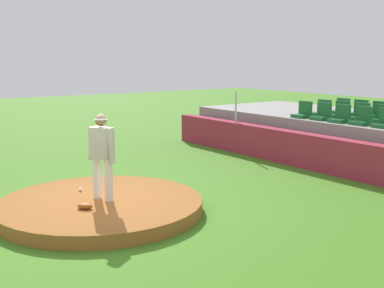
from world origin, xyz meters
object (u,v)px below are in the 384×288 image
(baseball, at_px, (80,189))
(stadium_chair_0, at_px, (303,112))
(stadium_chair_8, at_px, (381,117))
(stadium_chair_10, at_px, (341,109))
(fielding_glove, at_px, (85,206))
(stadium_chair_7, at_px, (360,115))
(stadium_chair_11, at_px, (359,111))
(stadium_chair_1, at_px, (322,114))
(stadium_chair_12, at_px, (378,113))
(stadium_chair_2, at_px, (340,117))
(stadium_chair_3, at_px, (362,119))
(pitcher, at_px, (102,150))
(stadium_chair_6, at_px, (340,112))
(stadium_chair_5, at_px, (322,111))

(baseball, bearing_deg, stadium_chair_0, 94.11)
(stadium_chair_8, relative_size, stadium_chair_10, 1.00)
(fielding_glove, relative_size, stadium_chair_8, 0.60)
(stadium_chair_7, height_order, stadium_chair_8, same)
(baseball, relative_size, stadium_chair_11, 0.15)
(stadium_chair_0, xyz_separation_m, stadium_chair_1, (0.70, 0.03, 0.00))
(stadium_chair_1, height_order, stadium_chair_11, same)
(stadium_chair_8, relative_size, stadium_chair_12, 1.00)
(stadium_chair_2, relative_size, stadium_chair_7, 1.00)
(stadium_chair_7, bearing_deg, stadium_chair_3, 128.24)
(stadium_chair_7, xyz_separation_m, stadium_chair_11, (-0.68, 0.90, 0.00))
(stadium_chair_3, bearing_deg, stadium_chair_7, -51.76)
(fielding_glove, xyz_separation_m, stadium_chair_1, (-1.07, 8.00, 1.09))
(stadium_chair_12, bearing_deg, stadium_chair_8, 128.02)
(fielding_glove, xyz_separation_m, stadium_chair_12, (-0.38, 9.77, 1.09))
(stadium_chair_12, bearing_deg, stadium_chair_0, 52.43)
(pitcher, bearing_deg, stadium_chair_1, 78.76)
(stadium_chair_7, distance_m, stadium_chair_8, 0.70)
(stadium_chair_1, bearing_deg, stadium_chair_12, -111.20)
(stadium_chair_2, relative_size, stadium_chair_12, 1.00)
(baseball, xyz_separation_m, stadium_chair_0, (-0.54, 7.53, 1.11))
(stadium_chair_0, bearing_deg, pitcher, 100.66)
(stadium_chair_8, bearing_deg, stadium_chair_10, -24.16)
(stadium_chair_6, height_order, stadium_chair_8, same)
(baseball, height_order, stadium_chair_12, stadium_chair_12)
(stadium_chair_1, height_order, stadium_chair_3, same)
(stadium_chair_0, bearing_deg, stadium_chair_12, -127.57)
(pitcher, bearing_deg, stadium_chair_8, 68.71)
(pitcher, relative_size, fielding_glove, 5.80)
(stadium_chair_1, bearing_deg, baseball, 88.80)
(stadium_chair_2, distance_m, stadium_chair_7, 0.91)
(stadium_chair_3, distance_m, stadium_chair_12, 1.87)
(stadium_chair_8, distance_m, stadium_chair_11, 1.64)
(stadium_chair_5, relative_size, stadium_chair_8, 1.00)
(stadium_chair_6, bearing_deg, stadium_chair_12, -128.89)
(stadium_chair_10, bearing_deg, fielding_glove, 100.23)
(stadium_chair_5, distance_m, stadium_chair_10, 0.95)
(stadium_chair_0, height_order, stadium_chair_7, same)
(baseball, height_order, stadium_chair_8, stadium_chair_8)
(pitcher, height_order, stadium_chair_8, pitcher)
(stadium_chair_1, distance_m, stadium_chair_8, 1.64)
(stadium_chair_1, height_order, stadium_chair_6, same)
(baseball, distance_m, stadium_chair_11, 9.41)
(stadium_chair_5, distance_m, stadium_chair_7, 1.38)
(pitcher, relative_size, stadium_chair_8, 3.48)
(stadium_chair_6, height_order, stadium_chair_7, same)
(stadium_chair_0, bearing_deg, stadium_chair_6, -126.26)
(stadium_chair_1, bearing_deg, stadium_chair_10, -68.87)
(pitcher, bearing_deg, stadium_chair_12, 73.47)
(stadium_chair_11, bearing_deg, baseball, 89.00)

